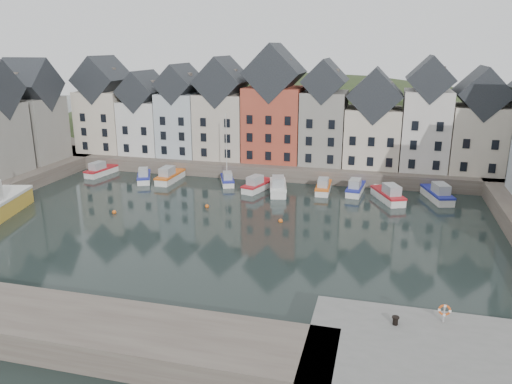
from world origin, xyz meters
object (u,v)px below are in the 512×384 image
(mooring_bollard, at_px, (395,320))
(life_ring_post, at_px, (444,311))
(boat_d, at_px, (227,179))
(boat_a, at_px, (101,170))

(mooring_bollard, height_order, life_ring_post, life_ring_post)
(boat_d, bearing_deg, boat_a, 157.92)
(boat_d, relative_size, life_ring_post, 7.96)
(boat_a, xyz_separation_m, boat_d, (20.63, -0.05, -0.04))
(boat_a, distance_m, boat_d, 20.63)
(mooring_bollard, bearing_deg, boat_a, 140.05)
(life_ring_post, bearing_deg, boat_d, 126.42)
(life_ring_post, bearing_deg, boat_a, 142.75)
(mooring_bollard, xyz_separation_m, life_ring_post, (3.05, 1.07, 0.55))
(boat_a, height_order, boat_d, boat_d)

